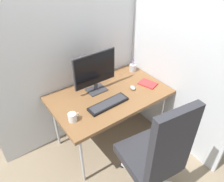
# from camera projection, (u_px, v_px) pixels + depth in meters

# --- Properties ---
(ground_plane) EXTENTS (8.00, 8.00, 0.00)m
(ground_plane) POSITION_uv_depth(u_px,v_px,m) (110.00, 139.00, 2.90)
(ground_plane) COLOR gray
(wall_back) EXTENTS (2.43, 0.04, 2.80)m
(wall_back) POSITION_uv_depth(u_px,v_px,m) (86.00, 27.00, 2.37)
(wall_back) COLOR silver
(wall_back) RESTS_ON ground_plane
(wall_side_right) EXTENTS (0.04, 1.92, 2.80)m
(wall_side_right) POSITION_uv_depth(u_px,v_px,m) (170.00, 30.00, 2.31)
(wall_side_right) COLOR silver
(wall_side_right) RESTS_ON ground_plane
(desk) EXTENTS (1.32, 0.81, 0.75)m
(desk) POSITION_uv_depth(u_px,v_px,m) (110.00, 97.00, 2.49)
(desk) COLOR brown
(desk) RESTS_ON ground_plane
(office_chair) EXTENTS (0.62, 0.65, 1.26)m
(office_chair) POSITION_uv_depth(u_px,v_px,m) (156.00, 155.00, 1.92)
(office_chair) COLOR black
(office_chair) RESTS_ON ground_plane
(monitor) EXTENTS (0.52, 0.18, 0.47)m
(monitor) POSITION_uv_depth(u_px,v_px,m) (95.00, 71.00, 2.38)
(monitor) COLOR #333338
(monitor) RESTS_ON desk
(keyboard) EXTENTS (0.46, 0.15, 0.03)m
(keyboard) POSITION_uv_depth(u_px,v_px,m) (108.00, 104.00, 2.30)
(keyboard) COLOR black
(keyboard) RESTS_ON desk
(mouse) EXTENTS (0.07, 0.10, 0.04)m
(mouse) POSITION_uv_depth(u_px,v_px,m) (133.00, 88.00, 2.53)
(mouse) COLOR #9EA0A5
(mouse) RESTS_ON desk
(pen_holder) EXTENTS (0.09, 0.09, 0.17)m
(pen_holder) POSITION_uv_depth(u_px,v_px,m) (133.00, 68.00, 2.85)
(pen_holder) COLOR #B2B5BA
(pen_holder) RESTS_ON desk
(notebook) EXTENTS (0.20, 0.24, 0.02)m
(notebook) POSITION_uv_depth(u_px,v_px,m) (148.00, 84.00, 2.62)
(notebook) COLOR #B23333
(notebook) RESTS_ON desk
(coffee_mug) EXTENTS (0.12, 0.08, 0.09)m
(coffee_mug) POSITION_uv_depth(u_px,v_px,m) (73.00, 117.00, 2.09)
(coffee_mug) COLOR white
(coffee_mug) RESTS_ON desk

